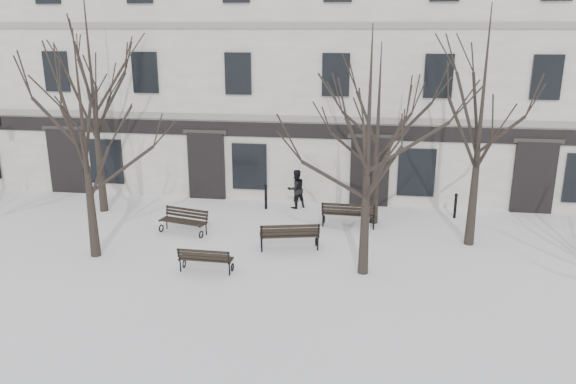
% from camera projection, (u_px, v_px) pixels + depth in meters
% --- Properties ---
extents(ground, '(100.00, 100.00, 0.00)m').
position_uv_depth(ground, '(247.00, 281.00, 16.66)').
color(ground, white).
rests_on(ground, ground).
extents(building, '(40.40, 10.20, 11.40)m').
position_uv_depth(building, '(302.00, 64.00, 27.39)').
color(building, silver).
rests_on(building, ground).
extents(tree_1, '(5.04, 5.04, 7.20)m').
position_uv_depth(tree_1, '(82.00, 120.00, 17.21)').
color(tree_1, black).
rests_on(tree_1, ground).
extents(tree_2, '(5.14, 5.14, 7.34)m').
position_uv_depth(tree_2, '(369.00, 124.00, 15.90)').
color(tree_2, black).
rests_on(tree_2, ground).
extents(tree_4, '(6.25, 6.25, 8.93)m').
position_uv_depth(tree_4, '(91.00, 72.00, 21.41)').
color(tree_4, black).
rests_on(tree_4, ground).
extents(tree_5, '(4.73, 4.73, 6.76)m').
position_uv_depth(tree_5, '(378.00, 113.00, 20.42)').
color(tree_5, black).
rests_on(tree_5, ground).
extents(tree_6, '(5.58, 5.58, 7.98)m').
position_uv_depth(tree_6, '(483.00, 100.00, 18.06)').
color(tree_6, black).
rests_on(tree_6, ground).
extents(bench_1, '(1.66, 0.64, 0.83)m').
position_uv_depth(bench_1, '(205.00, 259.00, 17.10)').
color(bench_1, black).
rests_on(bench_1, ground).
extents(bench_2, '(2.09, 1.15, 1.00)m').
position_uv_depth(bench_2, '(290.00, 235.00, 18.80)').
color(bench_2, black).
rests_on(bench_2, ground).
extents(bench_3, '(1.87, 1.06, 0.90)m').
position_uv_depth(bench_3, '(184.00, 220.00, 20.39)').
color(bench_3, black).
rests_on(bench_3, ground).
extents(bench_4, '(2.02, 0.78, 1.00)m').
position_uv_depth(bench_4, '(349.00, 213.00, 20.97)').
color(bench_4, black).
rests_on(bench_4, ground).
extents(bollard_a, '(0.14, 0.14, 1.06)m').
position_uv_depth(bollard_a, '(266.00, 196.00, 23.05)').
color(bollard_a, black).
rests_on(bollard_a, ground).
extents(bollard_b, '(0.13, 0.13, 1.01)m').
position_uv_depth(bollard_b, '(455.00, 205.00, 21.98)').
color(bollard_b, black).
rests_on(bollard_b, ground).
extents(pedestrian_b, '(1.00, 0.97, 1.63)m').
position_uv_depth(pedestrian_b, '(296.00, 208.00, 23.38)').
color(pedestrian_b, black).
rests_on(pedestrian_b, ground).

